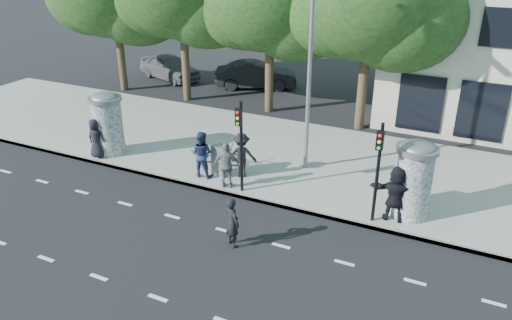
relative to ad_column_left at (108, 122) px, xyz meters
The scene contains 21 objects.
ground 8.63m from the ad_column_left, 32.01° to the right, with size 120.00×120.00×0.00m, color black.
sidewalk 7.94m from the ad_column_left, 22.62° to the left, with size 40.00×8.00×0.15m, color gray.
curb 7.41m from the ad_column_left, ahead, with size 40.00×0.10×0.16m, color slate.
lane_dash_near 9.95m from the ad_column_left, 42.94° to the right, with size 32.00×0.12×0.01m, color silver.
lane_dash_far 7.99m from the ad_column_left, 23.29° to the right, with size 32.00×0.12×0.01m, color silver.
ad_column_left is the anchor object (origin of this frame).
ad_column_right 12.40m from the ad_column_left, ahead, with size 1.36×1.36×2.65m.
traffic_pole_near 6.67m from the ad_column_left, ahead, with size 0.22×0.31×3.40m.
traffic_pole_far 11.44m from the ad_column_left, ahead, with size 0.22×0.31×3.40m.
street_lamp 8.90m from the ad_column_left, 14.94° to the left, with size 0.25×0.93×8.00m.
ped_a 0.83m from the ad_column_left, 104.52° to the right, with size 0.83×0.54×1.70m, color black.
ped_c 4.71m from the ad_column_left, ahead, with size 0.89×0.69×1.82m, color navy.
ped_d 6.10m from the ad_column_left, ahead, with size 1.14×0.65×1.76m, color black.
ped_e 6.05m from the ad_column_left, ahead, with size 1.03×0.59×1.76m, color slate.
ped_f 12.01m from the ad_column_left, ahead, with size 1.78×0.64×1.92m, color black.
man_road 8.69m from the ad_column_left, 25.21° to the right, with size 0.59×0.39×1.62m, color black.
bicycle 5.00m from the ad_column_left, 11.25° to the left, with size 1.70×0.59×0.89m, color black.
cabinet_left 5.34m from the ad_column_left, ahead, with size 0.59×0.43×1.24m, color gray.
cabinet_right 12.13m from the ad_column_left, ahead, with size 0.61×0.44×1.27m, color slate.
car_left 12.20m from the ad_column_left, 112.75° to the left, with size 4.65×1.87×1.59m, color #525459.
car_mid 11.89m from the ad_column_left, 84.14° to the left, with size 4.87×1.70×1.60m, color black.
Camera 1 is at (6.81, -10.45, 8.81)m, focal length 35.00 mm.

